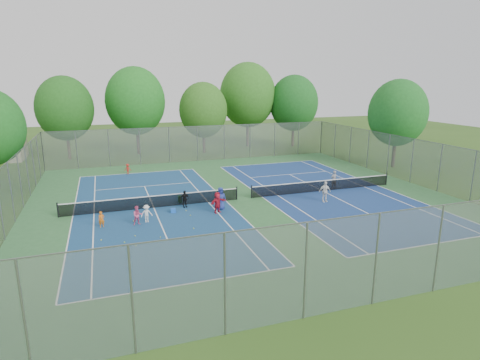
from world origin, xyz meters
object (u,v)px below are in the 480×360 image
object	(u,v)px
net_right	(323,186)
ball_crate	(173,211)
ball_hopper	(180,199)
instructor	(334,180)
net_left	(153,202)

from	to	relation	value
net_right	ball_crate	distance (m)	12.92
net_right	ball_hopper	xyz separation A→B (m)	(-11.95, 0.65, -0.18)
ball_hopper	instructor	bearing A→B (deg)	-0.97
ball_hopper	net_right	bearing A→B (deg)	-3.10
ball_crate	ball_hopper	world-z (taller)	ball_hopper
net_right	ball_hopper	world-z (taller)	net_right
net_left	ball_crate	distance (m)	1.92
net_right	ball_hopper	size ratio (longest dim) A/B	23.36
instructor	net_left	bearing A→B (deg)	-6.76
net_right	ball_hopper	distance (m)	11.97
ball_crate	instructor	xyz separation A→B (m)	(14.11, 1.91, 0.65)
net_left	instructor	xyz separation A→B (m)	(15.28, 0.42, 0.34)
ball_crate	ball_hopper	distance (m)	2.31
ball_crate	instructor	size ratio (longest dim) A/B	0.22
net_left	net_right	distance (m)	14.00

